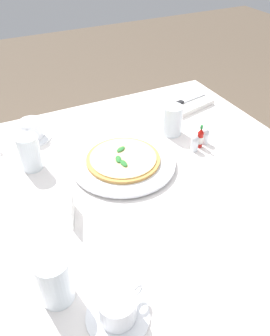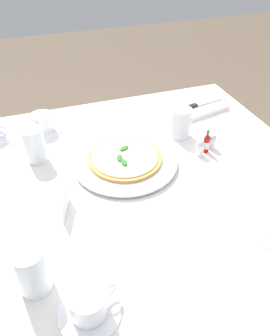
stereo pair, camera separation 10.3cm
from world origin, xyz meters
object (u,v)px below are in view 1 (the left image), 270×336
(pizza_plate, at_px, (123,162))
(salt_shaker, at_px, (205,137))
(dinner_knife, at_px, (185,101))
(water_glass_right_edge, at_px, (172,122))
(menu_card, at_px, (72,209))
(pizza, at_px, (123,159))
(water_glass_far_left, at_px, (55,282))
(coffee_cup_left_edge, at_px, (118,309))
(water_glass_far_right, at_px, (30,155))
(coffee_cup_center_back, at_px, (32,130))
(pepper_shaker, at_px, (195,144))
(hot_sauce_bottle, at_px, (200,138))
(napkin_folded, at_px, (184,104))

(pizza_plate, relative_size, salt_shaker, 5.84)
(pizza_plate, height_order, dinner_knife, dinner_knife)
(water_glass_right_edge, bearing_deg, menu_card, -151.77)
(pizza, bearing_deg, salt_shaker, -2.15)
(water_glass_right_edge, xyz_separation_m, dinner_knife, (0.15, 0.15, -0.02))
(water_glass_far_left, bearing_deg, menu_card, 63.74)
(coffee_cup_left_edge, height_order, dinner_knife, coffee_cup_left_edge)
(water_glass_right_edge, relative_size, salt_shaker, 1.89)
(water_glass_right_edge, distance_m, salt_shaker, 0.13)
(coffee_cup_left_edge, bearing_deg, water_glass_far_right, 94.09)
(coffee_cup_center_back, bearing_deg, water_glass_far_left, -98.47)
(pizza, height_order, dinner_knife, pizza)
(dinner_knife, bearing_deg, coffee_cup_center_back, 165.65)
(dinner_knife, bearing_deg, coffee_cup_left_edge, -141.84)
(pizza, relative_size, coffee_cup_left_edge, 1.77)
(water_glass_far_right, height_order, dinner_knife, water_glass_far_right)
(coffee_cup_left_edge, distance_m, water_glass_far_right, 0.56)
(coffee_cup_left_edge, height_order, pepper_shaker, coffee_cup_left_edge)
(pizza, distance_m, hot_sauce_bottle, 0.27)
(dinner_knife, xyz_separation_m, salt_shaker, (-0.08, -0.26, 0.00))
(pizza_plate, bearing_deg, coffee_cup_center_back, 127.72)
(dinner_knife, height_order, menu_card, menu_card)
(dinner_knife, xyz_separation_m, pepper_shaker, (-0.14, -0.28, 0.00))
(pizza, bearing_deg, water_glass_far_left, -131.81)
(coffee_cup_center_back, distance_m, salt_shaker, 0.60)
(coffee_cup_center_back, xyz_separation_m, water_glass_right_edge, (0.45, -0.19, 0.02))
(hot_sauce_bottle, bearing_deg, pizza_plate, 175.54)
(dinner_knife, bearing_deg, water_glass_right_edge, -145.99)
(coffee_cup_center_back, relative_size, pepper_shaker, 2.31)
(napkin_folded, bearing_deg, dinner_knife, -1.94)
(water_glass_far_right, xyz_separation_m, napkin_folded, (0.64, 0.13, -0.04))
(pizza, distance_m, pepper_shaker, 0.25)
(pizza_plate, relative_size, menu_card, 3.83)
(pizza_plate, relative_size, hot_sauce_bottle, 3.96)
(pizza_plate, relative_size, water_glass_far_left, 2.78)
(coffee_cup_center_back, height_order, hot_sauce_bottle, hot_sauce_bottle)
(water_glass_right_edge, xyz_separation_m, hot_sauce_bottle, (0.04, -0.11, -0.01))
(coffee_cup_center_back, relative_size, water_glass_right_edge, 1.22)
(coffee_cup_center_back, height_order, pepper_shaker, coffee_cup_center_back)
(coffee_cup_left_edge, bearing_deg, pizza, 63.97)
(hot_sauce_bottle, bearing_deg, water_glass_far_left, -150.76)
(pizza_plate, xyz_separation_m, coffee_cup_left_edge, (-0.22, -0.45, 0.02))
(coffee_cup_center_back, xyz_separation_m, salt_shaker, (0.52, -0.29, -0.01))
(pizza, height_order, water_glass_right_edge, water_glass_right_edge)
(napkin_folded, distance_m, hot_sauce_bottle, 0.29)
(water_glass_far_right, xyz_separation_m, salt_shaker, (0.56, -0.13, -0.02))
(pizza, relative_size, menu_card, 2.70)
(hot_sauce_bottle, distance_m, pepper_shaker, 0.03)
(pizza, bearing_deg, menu_card, -145.38)
(salt_shaker, distance_m, pepper_shaker, 0.06)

